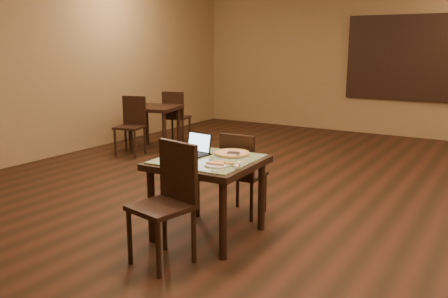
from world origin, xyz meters
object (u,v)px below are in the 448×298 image
Objects in this scene: other_table_b at (155,113)px; other_table_b_chair_near at (132,122)px; chair_main_far at (241,170)px; other_table_b_chair_far at (175,114)px; laptop at (196,149)px; pizza_pan at (232,155)px; chair_main_near at (169,196)px; tiled_table at (208,169)px.

other_table_b_chair_near reaches higher than other_table_b.
other_table_b_chair_far is at bearing -45.59° from chair_main_far.
other_table_b_chair_near is at bearing 149.47° from laptop.
chair_main_near is at bearing -96.87° from pizza_pan.
other_table_b is at bearing -38.96° from chair_main_far.
other_table_b_chair_far is (0.04, 1.13, 0.00)m from other_table_b_chair_near.
other_table_b_chair_far is (-2.99, 3.99, -0.03)m from chair_main_near.
other_table_b_chair_far is (-2.98, 2.75, 0.03)m from chair_main_far.
chair_main_near is 4.56m from other_table_b.
chair_main_near reaches higher than other_table_b_chair_far.
chair_main_near is at bearing -58.06° from other_table_b_chair_near.
other_table_b is (-2.80, 2.71, -0.20)m from laptop.
chair_main_near reaches higher than other_table_b_chair_near.
pizza_pan is 4.04m from other_table_b.
other_table_b_chair_near reaches higher than tiled_table.
tiled_table is at bearing 102.85° from chair_main_near.
chair_main_near is 0.78m from laptop.
tiled_table is 4.50m from other_table_b_chair_far.
other_table_b is (-3.01, 3.42, 0.05)m from chair_main_near.
laptop is (-0.22, 0.71, 0.24)m from chair_main_near.
other_table_b_chair_near is at bearing -106.95° from other_table_b.
tiled_table is 0.27m from laptop.
pizza_pan is at bearing 31.00° from laptop.
other_table_b_chair_far reaches higher than laptop.
laptop is at bearing -52.12° from other_table_b_chair_near.
tiled_table is 0.29m from pizza_pan.
other_table_b is 0.57m from other_table_b_chair_near.
chair_main_far is 0.93× the size of other_table_b.
other_table_b_chair_near is at bearing 73.05° from other_table_b_chair_far.
other_table_b_chair_far is at bearing 129.26° from tiled_table.
other_table_b is at bearing 142.67° from laptop.
pizza_pan is 0.34× the size of other_table_b.
other_table_b is 0.57m from other_table_b_chair_far.
other_table_b_chair_far is (0.02, 0.56, -0.08)m from other_table_b.
tiled_table is 0.99× the size of other_table_b_chair_near.
chair_main_far reaches higher than other_table_b.
laptop is (-0.20, -0.52, 0.30)m from chair_main_far.
other_table_b_chair_near is at bearing -31.12° from chair_main_far.
other_table_b is at bearing 73.05° from other_table_b_chair_far.
chair_main_near reaches higher than laptop.
pizza_pan is 4.41m from other_table_b_chair_far.
tiled_table is 0.64m from chair_main_far.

